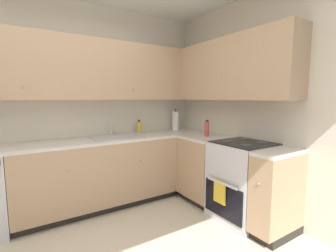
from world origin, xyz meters
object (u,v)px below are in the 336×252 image
at_px(oven_range, 243,181).
at_px(oil_bottle, 207,129).
at_px(soap_bottle, 139,127).
at_px(paper_towel_roll, 176,121).

relative_size(oven_range, oil_bottle, 4.75).
relative_size(oven_range, soap_bottle, 5.33).
distance_m(oven_range, oil_bottle, 0.83).
bearing_deg(oven_range, oil_bottle, 91.70).
bearing_deg(oven_range, soap_bottle, 115.23).
distance_m(oven_range, paper_towel_roll, 1.50).
bearing_deg(soap_bottle, oil_bottle, -50.58).
relative_size(soap_bottle, oil_bottle, 0.89).
xyz_separation_m(oven_range, paper_towel_roll, (-0.01, 1.38, 0.60)).
bearing_deg(paper_towel_roll, oven_range, -89.43).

